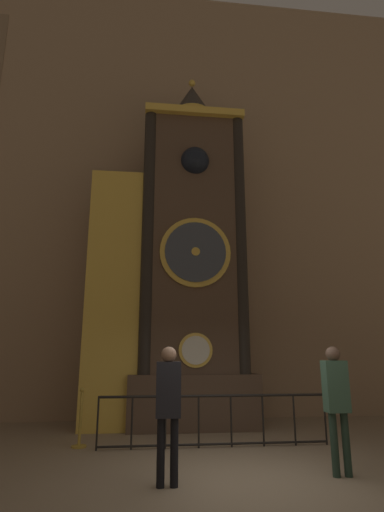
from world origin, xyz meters
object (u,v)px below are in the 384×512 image
object	(u,v)px
visitor_near	(168,400)
stanchion_post	(80,427)
visitor_far	(336,396)
clock_tower	(175,263)

from	to	relation	value
visitor_near	stanchion_post	world-z (taller)	visitor_near
visitor_near	visitor_far	distance (m)	2.52
visitor_near	stanchion_post	distance (m)	3.01
clock_tower	visitor_near	size ratio (longest dim) A/B	5.33
visitor_near	stanchion_post	size ratio (longest dim) A/B	1.68
clock_tower	stanchion_post	distance (m)	4.53
stanchion_post	visitor_near	bearing A→B (deg)	-58.63
clock_tower	visitor_far	size ratio (longest dim) A/B	5.30
clock_tower	visitor_near	xyz separation A→B (m)	(-0.39, -4.36, -2.91)
visitor_near	clock_tower	bearing A→B (deg)	86.26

